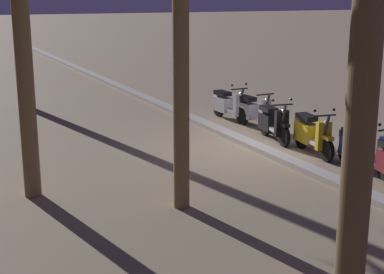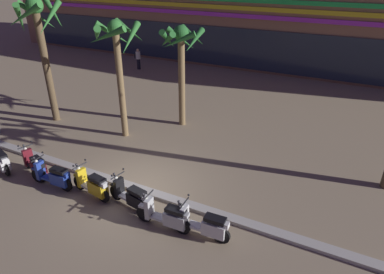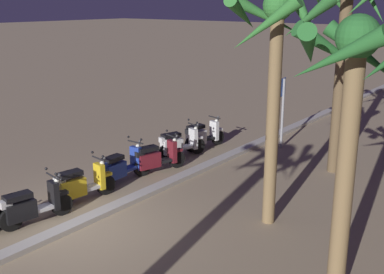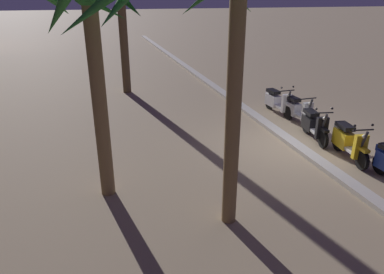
{
  "view_description": "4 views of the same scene",
  "coord_description": "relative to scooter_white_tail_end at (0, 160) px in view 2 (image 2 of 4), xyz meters",
  "views": [
    {
      "loc": [
        -11.61,
        7.19,
        3.67
      ],
      "look_at": [
        -3.08,
        3.08,
        1.29
      ],
      "focal_mm": 53.3,
      "sensor_mm": 36.0,
      "label": 1
    },
    {
      "loc": [
        6.14,
        -7.9,
        7.04
      ],
      "look_at": [
        0.93,
        2.33,
        1.2
      ],
      "focal_mm": 31.95,
      "sensor_mm": 36.0,
      "label": 2
    },
    {
      "loc": [
        6.06,
        7.97,
        4.85
      ],
      "look_at": [
        -3.81,
        0.36,
        1.33
      ],
      "focal_mm": 44.82,
      "sensor_mm": 36.0,
      "label": 3
    },
    {
      "loc": [
        -8.55,
        5.58,
        4.26
      ],
      "look_at": [
        -0.73,
        3.36,
        0.96
      ],
      "focal_mm": 33.24,
      "sensor_mm": 36.0,
      "label": 4
    }
  ],
  "objects": [
    {
      "name": "palm_tree_near_sign",
      "position": [
        4.08,
        6.82,
        3.13
      ],
      "size": [
        2.07,
        2.12,
        4.69
      ],
      "color": "olive",
      "rests_on": "ground"
    },
    {
      "name": "palm_tree_by_mall_entrance",
      "position": [
        -1.82,
        4.42,
        3.83
      ],
      "size": [
        2.31,
        2.34,
        5.8
      ],
      "color": "brown",
      "rests_on": "ground"
    },
    {
      "name": "scooter_white_far_back",
      "position": [
        8.37,
        0.26,
        -0.01
      ],
      "size": [
        1.84,
        0.56,
        1.17
      ],
      "color": "black",
      "rests_on": "ground"
    },
    {
      "name": "scooter_silver_mid_rear",
      "position": [
        7.24,
        0.1,
        -0.01
      ],
      "size": [
        1.8,
        0.56,
        1.04
      ],
      "color": "black",
      "rests_on": "ground"
    },
    {
      "name": "scooter_blue_second_in_line",
      "position": [
        2.65,
        0.12,
        -0.01
      ],
      "size": [
        1.81,
        0.56,
        1.17
      ],
      "color": "black",
      "rests_on": "ground"
    },
    {
      "name": "curb_strip",
      "position": [
        5.31,
        1.28,
        -0.4
      ],
      "size": [
        60.0,
        0.36,
        0.12
      ],
      "primitive_type": "cube",
      "color": "#BCB7AD",
      "rests_on": "ground"
    },
    {
      "name": "scooter_white_tail_end",
      "position": [
        0.0,
        0.0,
        0.0
      ],
      "size": [
        1.71,
        0.78,
        1.17
      ],
      "color": "black",
      "rests_on": "ground"
    },
    {
      "name": "pedestrian_window_shopping",
      "position": [
        -3.49,
        14.0,
        0.33
      ],
      "size": [
        0.46,
        0.34,
        1.51
      ],
      "color": "black",
      "rests_on": "ground"
    },
    {
      "name": "scooter_black_mid_front",
      "position": [
        5.73,
        0.41,
        -0.01
      ],
      "size": [
        1.73,
        0.64,
        1.17
      ],
      "color": "black",
      "rests_on": "ground"
    },
    {
      "name": "ground_plane",
      "position": [
        5.31,
        1.34,
        -0.46
      ],
      "size": [
        200.0,
        200.0,
        0.0
      ],
      "primitive_type": "plane",
      "color": "#9E896B"
    },
    {
      "name": "scooter_maroon_mid_centre",
      "position": [
        1.48,
        0.35,
        -0.01
      ],
      "size": [
        1.7,
        0.76,
        1.17
      ],
      "color": "black",
      "rests_on": "ground"
    },
    {
      "name": "scooter_yellow_lead_nearest",
      "position": [
        4.25,
        0.31,
        0.01
      ],
      "size": [
        1.73,
        0.61,
        1.17
      ],
      "color": "black",
      "rests_on": "ground"
    },
    {
      "name": "palm_tree_far_corner",
      "position": [
        2.35,
        4.56,
        3.45
      ],
      "size": [
        2.15,
        2.26,
        5.09
      ],
      "color": "olive",
      "rests_on": "ground"
    }
  ]
}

